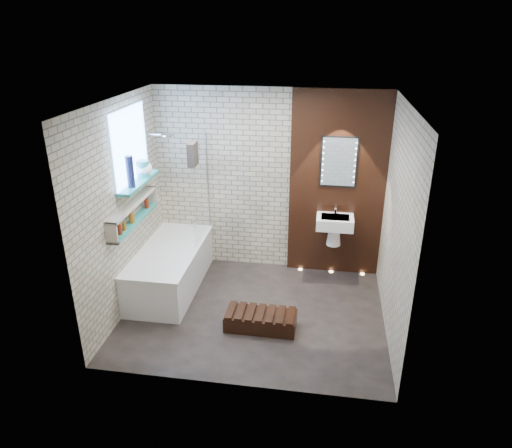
% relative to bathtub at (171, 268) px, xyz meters
% --- Properties ---
extents(ground, '(3.20, 3.20, 0.00)m').
position_rel_bathtub_xyz_m(ground, '(1.22, -0.45, -0.29)').
color(ground, black).
rests_on(ground, ground).
extents(room_shell, '(3.24, 3.20, 2.60)m').
position_rel_bathtub_xyz_m(room_shell, '(1.22, -0.45, 1.01)').
color(room_shell, tan).
rests_on(room_shell, ground).
extents(walnut_panel, '(1.30, 0.06, 2.60)m').
position_rel_bathtub_xyz_m(walnut_panel, '(2.17, 0.82, 1.01)').
color(walnut_panel, black).
rests_on(walnut_panel, ground).
extents(clerestory_window, '(0.18, 1.00, 0.94)m').
position_rel_bathtub_xyz_m(clerestory_window, '(-0.34, -0.10, 1.61)').
color(clerestory_window, '#7FADE0').
rests_on(clerestory_window, room_shell).
extents(display_niche, '(0.14, 1.30, 0.26)m').
position_rel_bathtub_xyz_m(display_niche, '(-0.31, -0.30, 0.91)').
color(display_niche, teal).
rests_on(display_niche, room_shell).
extents(bathtub, '(0.79, 1.74, 0.70)m').
position_rel_bathtub_xyz_m(bathtub, '(0.00, 0.00, 0.00)').
color(bathtub, white).
rests_on(bathtub, ground).
extents(bath_screen, '(0.01, 0.78, 1.40)m').
position_rel_bathtub_xyz_m(bath_screen, '(0.35, 0.44, 0.99)').
color(bath_screen, white).
rests_on(bath_screen, bathtub).
extents(towel, '(0.09, 0.22, 0.29)m').
position_rel_bathtub_xyz_m(towel, '(0.35, 0.15, 1.56)').
color(towel, '#2A2321').
rests_on(towel, bath_screen).
extents(shower_head, '(0.18, 0.18, 0.02)m').
position_rel_bathtub_xyz_m(shower_head, '(-0.08, 0.50, 1.71)').
color(shower_head, silver).
rests_on(shower_head, room_shell).
extents(washbasin, '(0.50, 0.36, 0.58)m').
position_rel_bathtub_xyz_m(washbasin, '(2.17, 0.62, 0.50)').
color(washbasin, white).
rests_on(washbasin, walnut_panel).
extents(led_mirror, '(0.50, 0.02, 0.70)m').
position_rel_bathtub_xyz_m(led_mirror, '(2.17, 0.78, 1.36)').
color(led_mirror, black).
rests_on(led_mirror, walnut_panel).
extents(walnut_step, '(0.84, 0.38, 0.19)m').
position_rel_bathtub_xyz_m(walnut_step, '(1.35, -0.75, -0.20)').
color(walnut_step, black).
rests_on(walnut_step, ground).
extents(niche_bottles, '(0.07, 0.90, 0.18)m').
position_rel_bathtub_xyz_m(niche_bottles, '(-0.31, -0.32, 0.88)').
color(niche_bottles, maroon).
rests_on(niche_bottles, display_niche).
extents(sill_vases, '(0.20, 0.57, 0.38)m').
position_rel_bathtub_xyz_m(sill_vases, '(-0.28, 0.00, 1.38)').
color(sill_vases, '#151B3B').
rests_on(sill_vases, clerestory_window).
extents(floor_uplights, '(0.96, 0.06, 0.01)m').
position_rel_bathtub_xyz_m(floor_uplights, '(2.17, 0.75, -0.29)').
color(floor_uplights, '#FFD899').
rests_on(floor_uplights, ground).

